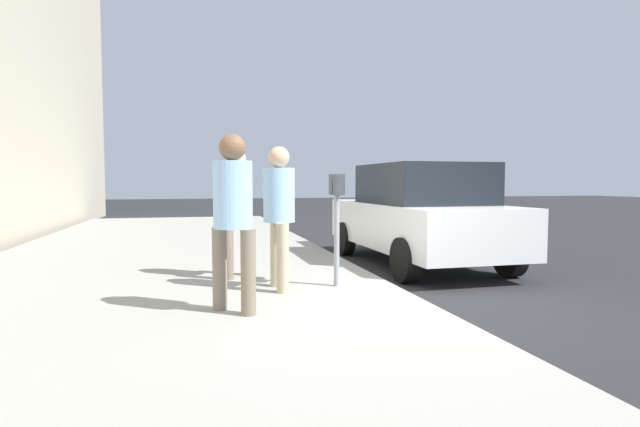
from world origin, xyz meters
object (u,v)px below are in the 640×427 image
object	(u,v)px
parking_meter	(337,206)
pedestrian_bystander	(233,208)
parking_officer	(237,202)
pedestrian_at_meter	(279,206)
parked_sedan_near	(419,214)

from	to	relation	value
parking_meter	pedestrian_bystander	size ratio (longest dim) A/B	0.79
parking_meter	parking_officer	bearing A→B (deg)	52.54
parking_meter	pedestrian_bystander	world-z (taller)	pedestrian_bystander
pedestrian_at_meter	pedestrian_bystander	xyz separation A→B (m)	(-0.95, 0.62, 0.04)
parking_meter	pedestrian_bystander	xyz separation A→B (m)	(-0.97, 1.36, 0.04)
parking_meter	pedestrian_at_meter	size ratio (longest dim) A/B	0.81
parking_meter	parked_sedan_near	bearing A→B (deg)	-45.57
pedestrian_at_meter	parking_officer	world-z (taller)	parking_officer
parking_meter	parking_officer	world-z (taller)	parking_officer
parking_meter	parked_sedan_near	size ratio (longest dim) A/B	0.32
parking_meter	parked_sedan_near	xyz separation A→B (m)	(2.05, -2.09, -0.27)
parking_officer	parked_sedan_near	distance (m)	3.47
parking_meter	pedestrian_at_meter	xyz separation A→B (m)	(-0.02, 0.73, 0.00)
pedestrian_bystander	parked_sedan_near	distance (m)	4.59
pedestrian_at_meter	parking_officer	bearing A→B (deg)	112.63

